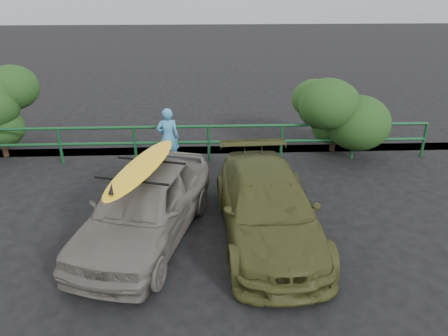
{
  "coord_description": "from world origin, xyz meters",
  "views": [
    {
      "loc": [
        0.93,
        -6.15,
        4.77
      ],
      "look_at": [
        1.29,
        2.08,
        1.08
      ],
      "focal_mm": 35.0,
      "sensor_mm": 36.0,
      "label": 1
    }
  ],
  "objects_px": {
    "surfboard": "(141,167)",
    "sedan": "(145,206)",
    "guardrail": "(172,144)",
    "olive_vehicle": "(268,207)",
    "man": "(168,138)"
  },
  "relations": [
    {
      "from": "sedan",
      "to": "guardrail",
      "type": "bearing_deg",
      "value": 102.08
    },
    {
      "from": "olive_vehicle",
      "to": "surfboard",
      "type": "xyz_separation_m",
      "value": [
        -2.35,
        0.03,
        0.89
      ]
    },
    {
      "from": "surfboard",
      "to": "guardrail",
      "type": "bearing_deg",
      "value": 102.08
    },
    {
      "from": "guardrail",
      "to": "man",
      "type": "bearing_deg",
      "value": -104.79
    },
    {
      "from": "sedan",
      "to": "surfboard",
      "type": "height_order",
      "value": "surfboard"
    },
    {
      "from": "sedan",
      "to": "surfboard",
      "type": "relative_size",
      "value": 1.48
    },
    {
      "from": "olive_vehicle",
      "to": "surfboard",
      "type": "bearing_deg",
      "value": 176.97
    },
    {
      "from": "sedan",
      "to": "surfboard",
      "type": "distance_m",
      "value": 0.81
    },
    {
      "from": "surfboard",
      "to": "sedan",
      "type": "bearing_deg",
      "value": -163.97
    },
    {
      "from": "guardrail",
      "to": "surfboard",
      "type": "height_order",
      "value": "surfboard"
    },
    {
      "from": "man",
      "to": "surfboard",
      "type": "relative_size",
      "value": 0.56
    },
    {
      "from": "guardrail",
      "to": "sedan",
      "type": "relative_size",
      "value": 3.32
    },
    {
      "from": "man",
      "to": "sedan",
      "type": "bearing_deg",
      "value": 79.78
    },
    {
      "from": "sedan",
      "to": "olive_vehicle",
      "type": "bearing_deg",
      "value": 15.35
    },
    {
      "from": "olive_vehicle",
      "to": "surfboard",
      "type": "distance_m",
      "value": 2.52
    }
  ]
}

